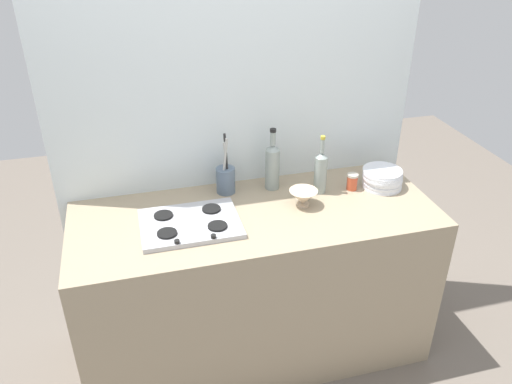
# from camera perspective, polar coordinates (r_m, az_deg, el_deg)

# --- Properties ---
(ground_plane) EXTENTS (6.00, 6.00, 0.00)m
(ground_plane) POSITION_cam_1_polar(r_m,az_deg,el_deg) (3.08, 0.00, -16.73)
(ground_plane) COLOR #6B6056
(ground_plane) RESTS_ON ground
(counter_block) EXTENTS (1.80, 0.70, 0.90)m
(counter_block) POSITION_cam_1_polar(r_m,az_deg,el_deg) (2.78, 0.00, -10.29)
(counter_block) COLOR tan
(counter_block) RESTS_ON ground
(backsplash_panel) EXTENTS (1.90, 0.06, 2.48)m
(backsplash_panel) POSITION_cam_1_polar(r_m,az_deg,el_deg) (2.69, -2.10, 7.95)
(backsplash_panel) COLOR silver
(backsplash_panel) RESTS_ON ground
(stovetop_hob) EXTENTS (0.46, 0.35, 0.04)m
(stovetop_hob) POSITION_cam_1_polar(r_m,az_deg,el_deg) (2.43, -7.33, -3.49)
(stovetop_hob) COLOR #B2B2B7
(stovetop_hob) RESTS_ON counter_block
(plate_stack) EXTENTS (0.22, 0.22, 0.10)m
(plate_stack) POSITION_cam_1_polar(r_m,az_deg,el_deg) (2.80, 13.88, 1.49)
(plate_stack) COLOR white
(plate_stack) RESTS_ON counter_block
(wine_bottle_leftmost) EXTENTS (0.07, 0.07, 0.32)m
(wine_bottle_leftmost) POSITION_cam_1_polar(r_m,az_deg,el_deg) (2.66, 7.21, 2.28)
(wine_bottle_leftmost) COLOR gray
(wine_bottle_leftmost) RESTS_ON counter_block
(wine_bottle_mid_left) EXTENTS (0.08, 0.08, 0.34)m
(wine_bottle_mid_left) POSITION_cam_1_polar(r_m,az_deg,el_deg) (2.67, 1.84, 2.98)
(wine_bottle_mid_left) COLOR gray
(wine_bottle_mid_left) RESTS_ON counter_block
(mixing_bowl) EXTENTS (0.14, 0.14, 0.08)m
(mixing_bowl) POSITION_cam_1_polar(r_m,az_deg,el_deg) (2.56, 5.28, -0.58)
(mixing_bowl) COLOR beige
(mixing_bowl) RESTS_ON counter_block
(utensil_crock) EXTENTS (0.10, 0.10, 0.32)m
(utensil_crock) POSITION_cam_1_polar(r_m,az_deg,el_deg) (2.66, -3.40, 1.51)
(utensil_crock) COLOR slate
(utensil_crock) RESTS_ON counter_block
(condiment_jar_front) EXTENTS (0.06, 0.06, 0.09)m
(condiment_jar_front) POSITION_cam_1_polar(r_m,az_deg,el_deg) (2.75, 10.66, 1.15)
(condiment_jar_front) COLOR #C64C2D
(condiment_jar_front) RESTS_ON counter_block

